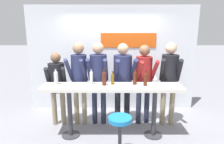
# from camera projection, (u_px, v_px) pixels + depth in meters

# --- Properties ---
(ground_plane) EXTENTS (40.00, 40.00, 0.00)m
(ground_plane) POSITION_uv_depth(u_px,v_px,m) (112.00, 135.00, 4.04)
(ground_plane) COLOR gray
(back_wall) EXTENTS (4.28, 0.12, 2.68)m
(back_wall) POSITION_uv_depth(u_px,v_px,m) (112.00, 59.00, 5.16)
(back_wall) COLOR silver
(back_wall) RESTS_ON ground_plane
(tasting_table) EXTENTS (2.68, 0.51, 1.05)m
(tasting_table) POSITION_uv_depth(u_px,v_px,m) (112.00, 94.00, 3.85)
(tasting_table) COLOR silver
(tasting_table) RESTS_ON ground_plane
(bar_stool) EXTENTS (0.40, 0.40, 0.73)m
(bar_stool) POSITION_uv_depth(u_px,v_px,m) (120.00, 131.00, 3.27)
(bar_stool) COLOR #333338
(bar_stool) RESTS_ON ground_plane
(person_far_left) EXTENTS (0.46, 0.56, 1.63)m
(person_far_left) POSITION_uv_depth(u_px,v_px,m) (57.00, 81.00, 4.30)
(person_far_left) COLOR gray
(person_far_left) RESTS_ON ground_plane
(person_left) EXTENTS (0.45, 0.59, 1.83)m
(person_left) POSITION_uv_depth(u_px,v_px,m) (79.00, 74.00, 4.27)
(person_left) COLOR gray
(person_left) RESTS_ON ground_plane
(person_center_left) EXTENTS (0.45, 0.57, 1.83)m
(person_center_left) POSITION_uv_depth(u_px,v_px,m) (98.00, 75.00, 4.31)
(person_center_left) COLOR #23283D
(person_center_left) RESTS_ON ground_plane
(person_center) EXTENTS (0.55, 0.65, 1.81)m
(person_center) POSITION_uv_depth(u_px,v_px,m) (123.00, 75.00, 4.34)
(person_center) COLOR black
(person_center) RESTS_ON ground_plane
(person_center_right) EXTENTS (0.49, 0.60, 1.78)m
(person_center_right) POSITION_uv_depth(u_px,v_px,m) (144.00, 76.00, 4.33)
(person_center_right) COLOR #23283D
(person_center_right) RESTS_ON ground_plane
(person_right) EXTENTS (0.48, 0.61, 1.84)m
(person_right) POSITION_uv_depth(u_px,v_px,m) (169.00, 75.00, 4.26)
(person_right) COLOR gray
(person_right) RESTS_ON ground_plane
(wine_bottle_0) EXTENTS (0.07, 0.07, 0.30)m
(wine_bottle_0) POSITION_uv_depth(u_px,v_px,m) (135.00, 78.00, 3.87)
(wine_bottle_0) COLOR #4C1E0F
(wine_bottle_0) RESTS_ON tasting_table
(wine_bottle_1) EXTENTS (0.07, 0.07, 0.31)m
(wine_bottle_1) POSITION_uv_depth(u_px,v_px,m) (145.00, 79.00, 3.78)
(wine_bottle_1) COLOR #4C1E0F
(wine_bottle_1) RESTS_ON tasting_table
(wine_bottle_2) EXTENTS (0.06, 0.06, 0.26)m
(wine_bottle_2) POSITION_uv_depth(u_px,v_px,m) (113.00, 78.00, 3.86)
(wine_bottle_2) COLOR brown
(wine_bottle_2) RESTS_ON tasting_table
(wine_bottle_3) EXTENTS (0.08, 0.08, 0.33)m
(wine_bottle_3) POSITION_uv_depth(u_px,v_px,m) (56.00, 77.00, 3.84)
(wine_bottle_3) COLOR #B7BCC1
(wine_bottle_3) RESTS_ON tasting_table
(wine_bottle_4) EXTENTS (0.08, 0.08, 0.33)m
(wine_bottle_4) POSITION_uv_depth(u_px,v_px,m) (104.00, 78.00, 3.81)
(wine_bottle_4) COLOR #4C1E0F
(wine_bottle_4) RESTS_ON tasting_table
(wine_bottle_5) EXTENTS (0.07, 0.07, 0.32)m
(wine_bottle_5) POSITION_uv_depth(u_px,v_px,m) (91.00, 77.00, 3.88)
(wine_bottle_5) COLOR #B7BCC1
(wine_bottle_5) RESTS_ON tasting_table
(wine_glass_0) EXTENTS (0.07, 0.07, 0.18)m
(wine_glass_0) POSITION_uv_depth(u_px,v_px,m) (155.00, 78.00, 3.91)
(wine_glass_0) COLOR silver
(wine_glass_0) RESTS_ON tasting_table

